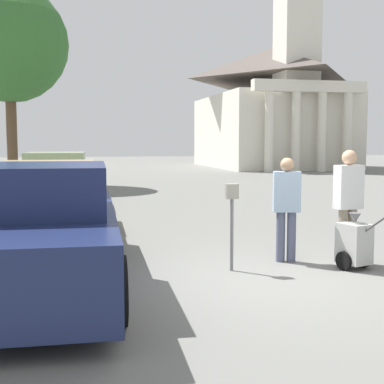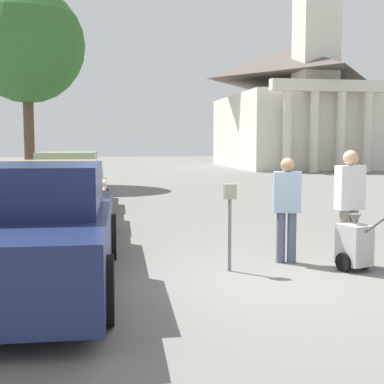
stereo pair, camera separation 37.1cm
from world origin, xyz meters
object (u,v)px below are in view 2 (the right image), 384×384
object	(u,v)px
equipment_cart	(354,245)
parked_car_tan	(52,209)
church	(292,96)
parking_meter	(230,210)
parked_car_sage	(69,181)
person_worker	(287,204)
parked_car_cream	(62,196)
parked_car_navy	(36,231)
person_supervisor	(350,200)

from	to	relation	value
equipment_cart	parked_car_tan	bearing A→B (deg)	134.96
church	equipment_cart	bearing A→B (deg)	-109.09
parked_car_tan	parking_meter	size ratio (longest dim) A/B	3.70
equipment_cart	church	world-z (taller)	church
parked_car_sage	parking_meter	bearing A→B (deg)	-69.76
parked_car_tan	equipment_cart	bearing A→B (deg)	-25.66
person_worker	church	size ratio (longest dim) A/B	0.08
equipment_cart	church	bearing A→B (deg)	54.15
person_worker	equipment_cart	world-z (taller)	person_worker
parking_meter	parked_car_sage	bearing A→B (deg)	107.63
parked_car_cream	parking_meter	size ratio (longest dim) A/B	3.98
parked_car_tan	parked_car_sage	world-z (taller)	parked_car_sage
parked_car_tan	parked_car_cream	bearing A→B (deg)	92.61
parked_car_tan	parked_car_sage	distance (m)	6.34
parked_car_navy	parked_car_cream	world-z (taller)	parked_car_navy
parking_meter	church	size ratio (longest dim) A/B	0.06
parked_car_navy	parked_car_tan	world-z (taller)	parked_car_navy
parked_car_tan	person_supervisor	world-z (taller)	person_supervisor
parked_car_cream	church	xyz separation A→B (m)	(14.92, 24.70, 4.51)
person_supervisor	parked_car_cream	bearing A→B (deg)	-53.08
parking_meter	parked_car_cream	bearing A→B (deg)	118.10
parked_car_sage	church	distance (m)	26.35
parking_meter	church	distance (m)	32.44
parked_car_sage	person_supervisor	distance (m)	9.59
parked_car_cream	equipment_cart	distance (m)	7.00
parked_car_sage	person_worker	bearing A→B (deg)	-62.79
parked_car_tan	person_supervisor	size ratio (longest dim) A/B	2.69
equipment_cart	person_supervisor	bearing A→B (deg)	59.91
person_worker	church	xyz separation A→B (m)	(11.21, 29.37, 4.22)
person_worker	person_supervisor	distance (m)	0.95
parked_car_navy	person_worker	xyz separation A→B (m)	(3.71, 0.83, 0.19)
parked_car_sage	person_supervisor	bearing A→B (deg)	-58.64
parked_car_navy	person_supervisor	xyz separation A→B (m)	(4.61, 0.53, 0.26)
person_supervisor	equipment_cart	world-z (taller)	person_supervisor
parked_car_navy	equipment_cart	distance (m)	4.54
parked_car_tan	parked_car_sage	xyz separation A→B (m)	(-0.00, 6.34, 0.02)
parked_car_navy	equipment_cart	size ratio (longest dim) A/B	5.13
parked_car_tan	parking_meter	xyz separation A→B (m)	(2.70, -2.15, 0.19)
parking_meter	parked_car_navy	bearing A→B (deg)	-170.46
parked_car_cream	parked_car_tan	bearing A→B (deg)	-87.39
parked_car_cream	person_supervisor	distance (m)	6.79
church	person_worker	bearing A→B (deg)	-110.89
parked_car_sage	parking_meter	xyz separation A→B (m)	(2.70, -8.49, 0.17)
parked_car_cream	person_supervisor	xyz separation A→B (m)	(4.61, -4.97, 0.37)
person_supervisor	parked_car_sage	bearing A→B (deg)	-67.18
parked_car_sage	church	size ratio (longest dim) A/B	0.24
parked_car_tan	person_supervisor	xyz separation A→B (m)	(4.61, -2.07, 0.30)
parked_car_navy	parked_car_sage	world-z (taller)	parked_car_navy
parking_meter	person_supervisor	bearing A→B (deg)	2.38
parked_car_cream	equipment_cart	world-z (taller)	parked_car_cream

